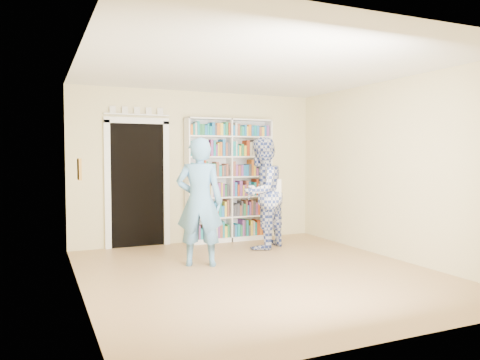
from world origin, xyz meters
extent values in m
plane|color=#AC8053|center=(0.00, 0.00, 0.00)|extent=(5.00, 5.00, 0.00)
plane|color=white|center=(0.00, 0.00, 2.70)|extent=(5.00, 5.00, 0.00)
plane|color=beige|center=(0.00, 2.50, 1.35)|extent=(4.50, 0.00, 4.50)
plane|color=beige|center=(-2.25, 0.00, 1.35)|extent=(0.00, 5.00, 5.00)
plane|color=beige|center=(2.25, 0.00, 1.35)|extent=(0.00, 5.00, 5.00)
cube|color=white|center=(0.54, 2.34, 1.11)|extent=(1.62, 0.30, 2.22)
cube|color=white|center=(0.54, 2.34, 1.11)|extent=(0.03, 0.30, 2.22)
cube|color=black|center=(-1.10, 2.48, 1.05)|extent=(0.90, 0.03, 2.10)
cube|color=white|center=(-1.60, 2.47, 1.05)|extent=(0.10, 0.06, 2.20)
cube|color=white|center=(-0.60, 2.47, 1.05)|extent=(0.10, 0.06, 2.20)
cube|color=white|center=(-1.10, 2.47, 2.15)|extent=(1.10, 0.06, 0.10)
cube|color=white|center=(-1.10, 2.46, 2.25)|extent=(1.10, 0.08, 0.02)
cube|color=brown|center=(-2.23, 0.20, 1.40)|extent=(0.03, 0.25, 0.25)
imported|color=#558DBE|center=(-0.58, 0.73, 0.90)|extent=(0.78, 0.67, 1.81)
imported|color=#2E418E|center=(0.76, 1.48, 0.93)|extent=(1.14, 1.09, 1.86)
cube|color=white|center=(0.90, 1.26, 1.02)|extent=(0.21, 0.04, 0.30)
camera|label=1|loc=(-2.71, -5.50, 1.56)|focal=35.00mm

